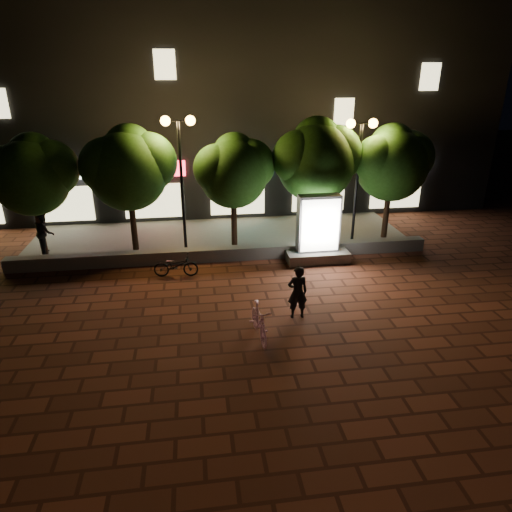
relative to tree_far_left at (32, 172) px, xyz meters
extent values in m
plane|color=brown|center=(6.95, -5.46, -3.29)|extent=(80.00, 80.00, 0.00)
cube|color=#615F5A|center=(6.95, -1.46, -3.04)|extent=(16.00, 0.45, 0.50)
cube|color=#615F5A|center=(6.95, 1.04, -3.25)|extent=(16.00, 5.00, 0.08)
cube|color=black|center=(6.95, 7.54, 1.71)|extent=(28.00, 8.00, 10.00)
cube|color=white|center=(-0.05, 3.48, -0.69)|extent=(3.20, 0.12, 0.70)
cube|color=beige|center=(-0.05, 3.48, -2.19)|extent=(2.60, 0.10, 1.60)
cube|color=red|center=(3.95, 3.48, -0.69)|extent=(3.20, 0.12, 0.70)
cube|color=beige|center=(3.95, 3.48, -2.19)|extent=(2.60, 0.10, 1.60)
cube|color=#43EAED|center=(7.95, 3.48, -0.69)|extent=(3.20, 0.12, 0.70)
cube|color=beige|center=(7.95, 3.48, -2.19)|extent=(2.60, 0.10, 1.60)
cube|color=orange|center=(11.95, 3.48, -0.69)|extent=(3.20, 0.12, 0.70)
cube|color=beige|center=(11.95, 3.48, -2.19)|extent=(2.60, 0.10, 1.60)
cube|color=white|center=(15.95, 3.48, -0.69)|extent=(3.20, 0.12, 0.70)
cube|color=beige|center=(15.95, 3.48, -2.19)|extent=(2.60, 0.10, 1.60)
cube|color=beige|center=(4.95, 3.48, 3.71)|extent=(0.90, 0.10, 1.20)
cube|color=beige|center=(12.95, 3.48, 1.71)|extent=(0.90, 0.10, 1.20)
cube|color=beige|center=(16.95, 3.48, 3.21)|extent=(0.90, 0.10, 1.20)
cylinder|color=black|center=(-0.05, -0.06, -2.09)|extent=(0.24, 0.24, 2.25)
sphere|color=#204D16|center=(-0.05, -0.06, -0.19)|extent=(2.80, 2.80, 2.80)
sphere|color=#204D16|center=(0.65, 0.14, 0.11)|extent=(2.10, 2.10, 2.10)
sphere|color=#204D16|center=(-0.68, -0.21, 0.06)|extent=(1.96, 1.96, 1.96)
sphere|color=#204D16|center=(0.05, 0.29, 0.51)|extent=(1.82, 1.82, 1.82)
cylinder|color=black|center=(3.45, -0.06, -2.04)|extent=(0.24, 0.24, 2.34)
sphere|color=#204D16|center=(3.45, -0.06, -0.05)|extent=(3.00, 3.00, 3.00)
sphere|color=#204D16|center=(4.20, 0.14, 0.25)|extent=(2.25, 2.25, 2.25)
sphere|color=#204D16|center=(2.77, -0.21, 0.20)|extent=(2.10, 2.10, 2.10)
sphere|color=#204D16|center=(3.55, 0.29, 0.70)|extent=(1.95, 1.95, 1.95)
cylinder|color=black|center=(7.45, -0.06, -2.11)|extent=(0.24, 0.24, 2.21)
sphere|color=#204D16|center=(7.45, -0.06, -0.26)|extent=(2.70, 2.70, 2.70)
sphere|color=#204D16|center=(8.12, 0.14, 0.04)|extent=(2.03, 2.03, 2.02)
sphere|color=#204D16|center=(6.84, -0.21, -0.01)|extent=(1.89, 1.89, 1.89)
sphere|color=#204D16|center=(7.55, 0.29, 0.41)|extent=(1.76, 1.76, 1.76)
cylinder|color=black|center=(10.75, -0.06, -2.00)|extent=(0.24, 0.24, 2.43)
sphere|color=#204D16|center=(10.75, -0.06, 0.07)|extent=(3.10, 3.10, 3.10)
sphere|color=#204D16|center=(11.52, 0.14, 0.37)|extent=(2.33, 2.33, 2.33)
sphere|color=#204D16|center=(10.05, -0.21, 0.32)|extent=(2.17, 2.17, 2.17)
sphere|color=#204D16|center=(10.85, 0.29, 0.85)|extent=(2.01, 2.02, 2.02)
cylinder|color=black|center=(13.95, -0.06, -2.06)|extent=(0.24, 0.24, 2.29)
sphere|color=#204D16|center=(13.95, -0.06, -0.12)|extent=(2.90, 2.90, 2.90)
sphere|color=#204D16|center=(14.67, 0.14, 0.18)|extent=(2.18, 2.17, 2.17)
sphere|color=#204D16|center=(13.30, -0.21, 0.13)|extent=(2.03, 2.03, 2.03)
sphere|color=#204D16|center=(14.05, 0.29, 0.61)|extent=(1.89, 1.88, 1.88)
cylinder|color=black|center=(5.45, -0.26, -0.71)|extent=(0.12, 0.12, 5.00)
cylinder|color=black|center=(5.45, -0.26, 1.79)|extent=(0.90, 0.08, 0.08)
sphere|color=#F6AB3D|center=(5.00, -0.26, 1.79)|extent=(0.36, 0.36, 0.36)
sphere|color=#F6AB3D|center=(5.90, -0.26, 1.79)|extent=(0.36, 0.36, 0.36)
cylinder|color=black|center=(12.45, -0.26, -0.81)|extent=(0.12, 0.12, 4.80)
cylinder|color=black|center=(12.45, -0.26, 1.59)|extent=(0.90, 0.08, 0.08)
sphere|color=#F6AB3D|center=(12.00, -0.26, 1.59)|extent=(0.36, 0.36, 0.36)
sphere|color=#F6AB3D|center=(12.90, -0.26, 1.59)|extent=(0.36, 0.36, 0.36)
cube|color=#615F5A|center=(10.44, -1.96, -3.09)|extent=(2.38, 1.22, 0.39)
cube|color=#4C4C51|center=(10.44, -1.96, -1.81)|extent=(1.59, 0.57, 2.17)
cube|color=white|center=(10.44, -2.25, -1.81)|extent=(1.43, 0.06, 1.97)
cube|color=white|center=(10.43, -1.68, -1.81)|extent=(1.43, 0.06, 1.97)
imported|color=pink|center=(7.45, -7.08, -2.79)|extent=(0.60, 1.69, 1.00)
imported|color=black|center=(8.72, -6.11, -2.48)|extent=(0.61, 0.41, 1.63)
imported|color=black|center=(5.12, -2.72, -2.88)|extent=(1.60, 0.66, 0.82)
imported|color=black|center=(0.05, -0.01, -2.35)|extent=(0.90, 1.01, 1.73)
camera|label=1|loc=(5.91, -17.50, 3.48)|focal=31.59mm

